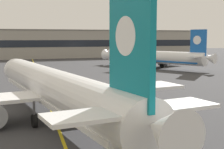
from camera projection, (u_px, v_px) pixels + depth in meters
name	position (u px, v px, depth m)	size (l,w,h in m)	color
taxiway_centreline	(45.00, 94.00, 49.88)	(0.30, 180.00, 0.01)	yellow
airliner_foreground	(54.00, 89.00, 33.73)	(32.35, 41.47, 11.65)	white
airliner_background	(152.00, 57.00, 91.17)	(28.18, 35.25, 10.66)	white
safety_cone_by_nose_gear	(41.00, 93.00, 49.51)	(0.44, 0.44, 0.55)	orange
terminal_building	(29.00, 44.00, 133.27)	(155.31, 12.40, 11.93)	#9E998E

